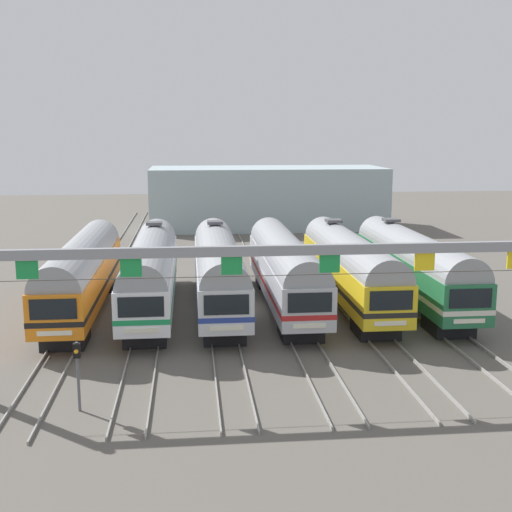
# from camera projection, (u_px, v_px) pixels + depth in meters

# --- Properties ---
(ground_plane) EXTENTS (160.00, 160.00, 0.00)m
(ground_plane) POSITION_uv_depth(u_px,v_px,m) (252.00, 308.00, 42.52)
(ground_plane) COLOR #5B564F
(track_bed) EXTENTS (22.76, 70.00, 0.15)m
(track_bed) POSITION_uv_depth(u_px,v_px,m) (234.00, 258.00, 59.12)
(track_bed) COLOR gray
(track_bed) RESTS_ON ground
(commuter_train_orange) EXTENTS (2.88, 18.06, 4.77)m
(commuter_train_orange) POSITION_uv_depth(u_px,v_px,m) (82.00, 271.00, 40.97)
(commuter_train_orange) COLOR orange
(commuter_train_orange) RESTS_ON ground
(commuter_train_white) EXTENTS (2.88, 18.06, 5.05)m
(commuter_train_white) POSITION_uv_depth(u_px,v_px,m) (151.00, 270.00, 41.39)
(commuter_train_white) COLOR white
(commuter_train_white) RESTS_ON ground
(commuter_train_silver) EXTENTS (2.88, 18.06, 5.05)m
(commuter_train_silver) POSITION_uv_depth(u_px,v_px,m) (219.00, 268.00, 41.81)
(commuter_train_silver) COLOR silver
(commuter_train_silver) RESTS_ON ground
(commuter_train_stainless) EXTENTS (2.88, 18.06, 4.77)m
(commuter_train_stainless) POSITION_uv_depth(u_px,v_px,m) (285.00, 267.00, 42.22)
(commuter_train_stainless) COLOR #B2B5BA
(commuter_train_stainless) RESTS_ON ground
(commuter_train_yellow) EXTENTS (2.88, 18.06, 5.05)m
(commuter_train_yellow) POSITION_uv_depth(u_px,v_px,m) (349.00, 266.00, 42.64)
(commuter_train_yellow) COLOR gold
(commuter_train_yellow) RESTS_ON ground
(commuter_train_green) EXTENTS (2.88, 18.06, 5.05)m
(commuter_train_green) POSITION_uv_depth(u_px,v_px,m) (413.00, 264.00, 43.06)
(commuter_train_green) COLOR #236B42
(commuter_train_green) RESTS_ON ground
(catenary_gantry) EXTENTS (26.49, 0.44, 6.97)m
(catenary_gantry) POSITION_uv_depth(u_px,v_px,m) (281.00, 270.00, 28.32)
(catenary_gantry) COLOR gray
(catenary_gantry) RESTS_ON ground
(yard_signal_mast) EXTENTS (0.28, 0.35, 2.94)m
(yard_signal_mast) POSITION_uv_depth(u_px,v_px,m) (77.00, 363.00, 26.54)
(yard_signal_mast) COLOR #59595E
(yard_signal_mast) RESTS_ON ground
(maintenance_building) EXTENTS (27.22, 10.00, 7.09)m
(maintenance_building) POSITION_uv_depth(u_px,v_px,m) (267.00, 198.00, 77.74)
(maintenance_building) COLOR #9EB2B7
(maintenance_building) RESTS_ON ground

